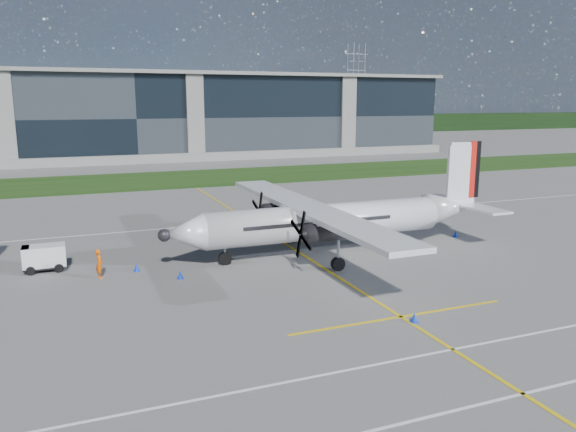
# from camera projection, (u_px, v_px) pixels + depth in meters

# --- Properties ---
(ground) EXTENTS (400.00, 400.00, 0.00)m
(ground) POSITION_uv_depth(u_px,v_px,m) (171.00, 188.00, 68.39)
(ground) COLOR #565452
(ground) RESTS_ON ground
(grass_strip) EXTENTS (400.00, 18.00, 0.04)m
(grass_strip) POSITION_uv_depth(u_px,v_px,m) (160.00, 180.00, 75.66)
(grass_strip) COLOR #18380F
(grass_strip) RESTS_ON ground
(terminal_building) EXTENTS (120.00, 20.00, 15.00)m
(terminal_building) POSITION_uv_depth(u_px,v_px,m) (130.00, 117.00, 103.26)
(terminal_building) COLOR black
(terminal_building) RESTS_ON ground
(tree_line) EXTENTS (400.00, 6.00, 6.00)m
(tree_line) POSITION_uv_depth(u_px,v_px,m) (106.00, 128.00, 158.73)
(tree_line) COLOR black
(tree_line) RESTS_ON ground
(pylon_east) EXTENTS (9.00, 4.60, 30.00)m
(pylon_east) POSITION_uv_depth(u_px,v_px,m) (356.00, 88.00, 196.36)
(pylon_east) COLOR gray
(pylon_east) RESTS_ON ground
(yellow_taxiway_centerline) EXTENTS (0.20, 70.00, 0.01)m
(yellow_taxiway_centerline) POSITION_uv_depth(u_px,v_px,m) (283.00, 242.00, 42.20)
(yellow_taxiway_centerline) COLOR yellow
(yellow_taxiway_centerline) RESTS_ON ground
(white_lane_line) EXTENTS (90.00, 0.15, 0.01)m
(white_lane_line) POSITION_uv_depth(u_px,v_px,m) (455.00, 410.00, 19.29)
(white_lane_line) COLOR white
(white_lane_line) RESTS_ON ground
(turboprop_aircraft) EXTENTS (24.09, 24.98, 7.49)m
(turboprop_aircraft) POSITION_uv_depth(u_px,v_px,m) (337.00, 200.00, 38.62)
(turboprop_aircraft) COLOR silver
(turboprop_aircraft) RESTS_ON ground
(baggage_tug) EXTENTS (2.69, 1.61, 1.61)m
(baggage_tug) POSITION_uv_depth(u_px,v_px,m) (44.00, 258.00, 35.06)
(baggage_tug) COLOR silver
(baggage_tug) RESTS_ON ground
(ground_crew_person) EXTENTS (0.65, 0.87, 2.03)m
(ground_crew_person) POSITION_uv_depth(u_px,v_px,m) (99.00, 261.00, 33.59)
(ground_crew_person) COLOR #F25907
(ground_crew_person) RESTS_ON ground
(safety_cone_portwing) EXTENTS (0.36, 0.36, 0.50)m
(safety_cone_portwing) POSITION_uv_depth(u_px,v_px,m) (414.00, 317.00, 26.95)
(safety_cone_portwing) COLOR #0B2EC0
(safety_cone_portwing) RESTS_ON ground
(safety_cone_tail) EXTENTS (0.36, 0.36, 0.50)m
(safety_cone_tail) POSITION_uv_depth(u_px,v_px,m) (456.00, 234.00, 43.93)
(safety_cone_tail) COLOR #0B2EC0
(safety_cone_tail) RESTS_ON ground
(safety_cone_nose_port) EXTENTS (0.36, 0.36, 0.50)m
(safety_cone_nose_port) POSITION_uv_depth(u_px,v_px,m) (180.00, 274.00, 33.59)
(safety_cone_nose_port) COLOR #0B2EC0
(safety_cone_nose_port) RESTS_ON ground
(safety_cone_stbdwing) EXTENTS (0.36, 0.36, 0.50)m
(safety_cone_stbdwing) POSITION_uv_depth(u_px,v_px,m) (246.00, 217.00, 50.40)
(safety_cone_stbdwing) COLOR #0B2EC0
(safety_cone_stbdwing) RESTS_ON ground
(safety_cone_fwd) EXTENTS (0.36, 0.36, 0.50)m
(safety_cone_fwd) POSITION_uv_depth(u_px,v_px,m) (137.00, 267.00, 35.05)
(safety_cone_fwd) COLOR #0B2EC0
(safety_cone_fwd) RESTS_ON ground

